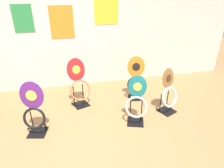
% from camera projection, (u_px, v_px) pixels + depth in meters
% --- Properties ---
extents(ground_plane, '(14.00, 14.00, 0.00)m').
position_uv_depth(ground_plane, '(73.00, 154.00, 2.83)').
color(ground_plane, '#A37547').
extents(wall_back, '(8.00, 0.07, 2.60)m').
position_uv_depth(wall_back, '(61.00, 29.00, 4.19)').
color(wall_back, silver).
rests_on(wall_back, ground_plane).
extents(toilet_seat_display_teal_sax, '(0.40, 0.36, 0.85)m').
position_uv_depth(toilet_seat_display_teal_sax, '(137.00, 103.00, 3.32)').
color(toilet_seat_display_teal_sax, black).
rests_on(toilet_seat_display_teal_sax, ground_plane).
extents(toilet_seat_display_orange_sun, '(0.38, 0.32, 0.89)m').
position_uv_depth(toilet_seat_display_orange_sun, '(136.00, 81.00, 4.06)').
color(toilet_seat_display_orange_sun, black).
rests_on(toilet_seat_display_orange_sun, ground_plane).
extents(toilet_seat_display_crimson_swirl, '(0.46, 0.41, 0.94)m').
position_uv_depth(toilet_seat_display_crimson_swirl, '(79.00, 83.00, 3.80)').
color(toilet_seat_display_crimson_swirl, black).
rests_on(toilet_seat_display_crimson_swirl, ground_plane).
extents(toilet_seat_display_purple_note, '(0.39, 0.34, 0.89)m').
position_uv_depth(toilet_seat_display_purple_note, '(34.00, 111.00, 3.06)').
color(toilet_seat_display_purple_note, black).
rests_on(toilet_seat_display_purple_note, ground_plane).
extents(toilet_seat_display_woodgrain, '(0.42, 0.37, 0.85)m').
position_uv_depth(toilet_seat_display_woodgrain, '(169.00, 93.00, 3.61)').
color(toilet_seat_display_woodgrain, black).
rests_on(toilet_seat_display_woodgrain, ground_plane).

